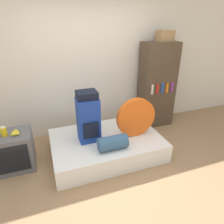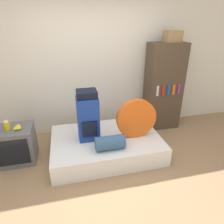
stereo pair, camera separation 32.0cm
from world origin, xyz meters
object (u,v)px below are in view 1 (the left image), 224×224
at_px(backpack, 88,117).
at_px(television, 14,151).
at_px(sleeping_roll, 113,143).
at_px(canister, 4,131).
at_px(bookshelf, 157,86).
at_px(cardboard_box, 165,36).
at_px(tent_bag, 136,117).

bearing_deg(backpack, television, 175.14).
bearing_deg(television, sleeping_roll, -18.80).
bearing_deg(canister, sleeping_roll, -17.60).
distance_m(backpack, sleeping_roll, 0.56).
height_order(bookshelf, cardboard_box, cardboard_box).
relative_size(backpack, canister, 5.64).
distance_m(television, bookshelf, 2.89).
relative_size(sleeping_roll, canister, 3.06).
distance_m(sleeping_roll, canister, 1.58).
relative_size(sleeping_roll, bookshelf, 0.26).
bearing_deg(canister, bookshelf, 11.19).
height_order(backpack, bookshelf, bookshelf).
bearing_deg(sleeping_roll, television, 161.20).
distance_m(tent_bag, bookshelf, 1.17).
distance_m(sleeping_roll, cardboard_box, 2.26).
relative_size(canister, bookshelf, 0.08).
distance_m(tent_bag, sleeping_roll, 0.60).
bearing_deg(cardboard_box, bookshelf, -172.07).
relative_size(sleeping_roll, cardboard_box, 1.53).
bearing_deg(tent_bag, cardboard_box, 40.42).
bearing_deg(canister, tent_bag, -6.19).
bearing_deg(backpack, tent_bag, -9.60).
relative_size(television, canister, 4.02).
bearing_deg(cardboard_box, tent_bag, -139.58).
relative_size(tent_bag, canister, 4.53).
bearing_deg(bookshelf, canister, -168.81).
bearing_deg(cardboard_box, television, -168.88).
distance_m(sleeping_roll, bookshelf, 1.76).
relative_size(television, cardboard_box, 2.01).
distance_m(sleeping_roll, television, 1.51).
height_order(tent_bag, bookshelf, bookshelf).
bearing_deg(cardboard_box, backpack, -158.77).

